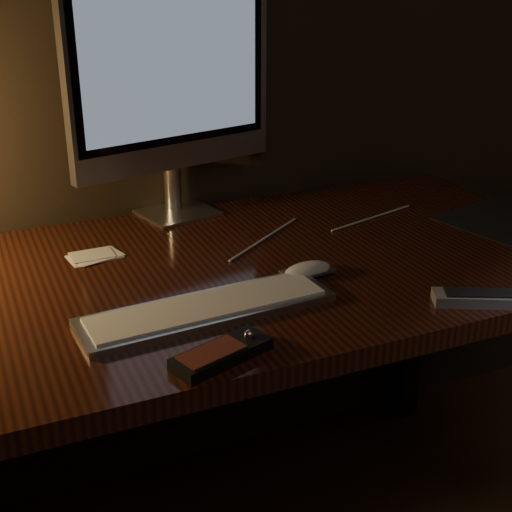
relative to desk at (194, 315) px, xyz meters
name	(u,v)px	position (x,y,z in m)	size (l,w,h in m)	color
desk	(194,315)	(0.00, 0.00, 0.00)	(1.60, 0.75, 0.75)	#3B180D
monitor	(172,81)	(0.05, 0.26, 0.44)	(0.49, 0.18, 0.52)	silver
keyboard	(207,308)	(-0.05, -0.24, 0.14)	(0.44, 0.12, 0.02)	silver
mousepad	(507,219)	(0.74, -0.08, 0.13)	(0.28, 0.22, 0.00)	black
mouse	(308,272)	(0.17, -0.17, 0.14)	(0.10, 0.05, 0.02)	white
media_remote	(222,353)	(-0.09, -0.39, 0.14)	(0.17, 0.11, 0.03)	black
tv_remote	(489,298)	(0.41, -0.40, 0.14)	(0.20, 0.13, 0.03)	gray
papers	(94,256)	(-0.18, 0.08, 0.13)	(0.10, 0.07, 0.01)	white
cable	(322,229)	(0.31, 0.03, 0.13)	(0.00, 0.00, 0.54)	white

